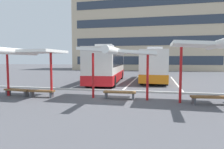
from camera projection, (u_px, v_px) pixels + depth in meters
The scene contains 15 objects.
ground_plane at pixel (116, 97), 12.41m from camera, with size 160.00×160.00×0.00m, color #515156.
terminal_building at pixel (147, 27), 46.02m from camera, with size 32.46×11.34×22.62m.
coach_bus_0 at pixel (107, 66), 20.11m from camera, with size 3.41×10.63×3.71m.
coach_bus_1 at pixel (155, 66), 21.68m from camera, with size 2.75×10.61×3.58m.
lane_stripe_0 at pixel (94, 80), 22.09m from camera, with size 0.16×14.00×0.01m, color white.
lane_stripe_1 at pixel (133, 81), 21.12m from camera, with size 0.16×14.00×0.01m, color white.
lane_stripe_2 at pixel (175, 82), 20.15m from camera, with size 0.16×14.00×0.01m, color white.
waiting_shelter_0 at pixel (25, 53), 11.95m from camera, with size 4.07×4.62×2.96m.
bench_0 at pixel (17, 91), 12.59m from camera, with size 1.81×0.62×0.45m.
bench_1 at pixel (42, 92), 12.12m from camera, with size 1.61×0.52×0.45m.
waiting_shelter_1 at pixel (119, 53), 11.20m from camera, with size 4.24×4.71×3.01m.
bench_2 at pixel (120, 93), 11.69m from camera, with size 1.93×0.54×0.45m.
waiting_shelter_2 at pixel (213, 46), 9.82m from camera, with size 3.95×4.42×3.25m.
bench_3 at pixel (211, 98), 10.15m from camera, with size 1.99×0.67×0.45m.
platform_kerb at pixel (121, 91), 14.31m from camera, with size 44.00×0.24×0.12m, color #ADADA8.
Camera 1 is at (2.50, -12.01, 2.31)m, focal length 31.71 mm.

